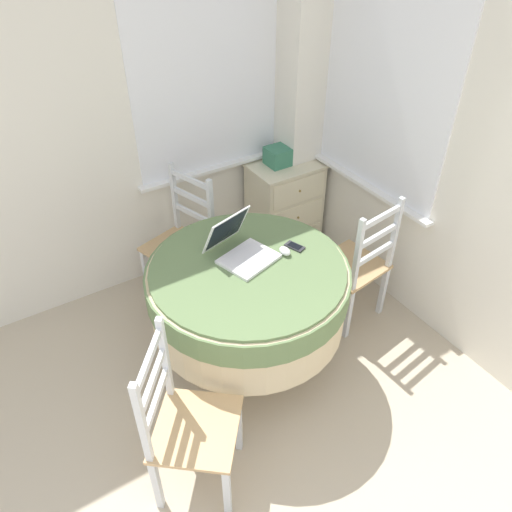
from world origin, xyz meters
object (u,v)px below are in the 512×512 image
Objects in this scene: cell_phone at (295,246)px; corner_cabinet at (284,205)px; round_dining_table at (248,291)px; dining_chair_near_right_window at (356,266)px; dining_chair_camera_near at (186,424)px; storage_box at (279,156)px; dining_chair_near_back_window at (182,242)px; laptop at (241,248)px; computer_mouse at (285,251)px.

cell_phone reaches higher than corner_cabinet.
round_dining_table is 0.85m from dining_chair_near_right_window.
dining_chair_camera_near reaches higher than cell_phone.
dining_chair_near_right_window is at bearing -93.10° from storage_box.
dining_chair_near_right_window is 4.86× the size of storage_box.
dining_chair_near_right_window reaches higher than round_dining_table.
dining_chair_near_back_window is 1.29× the size of corner_cabinet.
storage_box is (0.89, 0.98, 0.21)m from round_dining_table.
round_dining_table is at bearing -100.67° from laptop.
laptop is at bearing 170.54° from dining_chair_near_right_window.
dining_chair_near_right_window is (0.50, -0.04, -0.34)m from cell_phone.
laptop reaches higher than computer_mouse.
round_dining_table is 1.22× the size of dining_chair_camera_near.
dining_chair_near_right_window is 0.98m from corner_cabinet.
storage_box is at bearing 44.03° from dining_chair_camera_near.
computer_mouse is 0.42× the size of storage_box.
cell_phone is at bearing -119.69° from storage_box.
dining_chair_near_back_window is 4.86× the size of storage_box.
laptop is at bearing -137.19° from corner_cabinet.
cell_phone is at bearing -122.38° from corner_cabinet.
laptop is 1.00m from dining_chair_camera_near.
storage_box is (0.92, 0.15, 0.36)m from dining_chair_near_back_window.
dining_chair_camera_near is (-0.62, -1.35, 0.00)m from dining_chair_near_back_window.
computer_mouse is at bearing 28.87° from dining_chair_camera_near.
dining_chair_near_back_window and dining_chair_near_right_window have the same top height.
round_dining_table is at bearing -178.41° from cell_phone.
laptop is at bearing -85.48° from dining_chair_near_back_window.
laptop is 0.44× the size of dining_chair_near_back_window.
computer_mouse is at bearing -28.46° from laptop.
storage_box reaches higher than round_dining_table.
laptop is at bearing 151.54° from computer_mouse.
dining_chair_near_back_window is (-0.37, 0.83, -0.34)m from cell_phone.
corner_cabinet is 0.44m from storage_box.
corner_cabinet is (0.68, 0.96, -0.43)m from computer_mouse.
round_dining_table is at bearing 178.16° from dining_chair_near_right_window.
dining_chair_near_right_window is at bearing -95.51° from corner_cabinet.
cell_phone is at bearing -17.70° from laptop.
computer_mouse is at bearing -3.05° from round_dining_table.
computer_mouse reaches higher than corner_cabinet.
corner_cabinet is at bearing 57.62° from cell_phone.
cell_phone is 1.18m from corner_cabinet.
storage_box reaches higher than corner_cabinet.
dining_chair_camera_near reaches higher than computer_mouse.
laptop is 0.91m from dining_chair_near_right_window.
round_dining_table is 1.34m from storage_box.
laptop is 1.23m from storage_box.
cell_phone is 0.13× the size of dining_chair_near_back_window.
storage_box is (0.64, 1.00, 0.01)m from computer_mouse.
computer_mouse reaches higher than cell_phone.
computer_mouse is 1.18m from storage_box.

